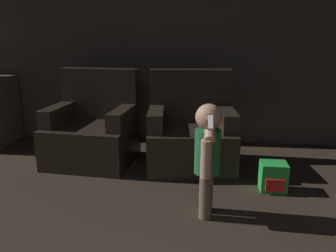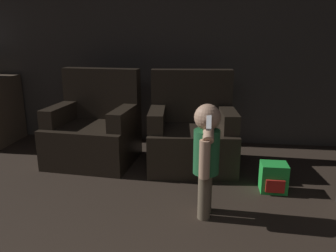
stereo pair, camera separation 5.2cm
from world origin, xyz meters
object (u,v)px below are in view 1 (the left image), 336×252
at_px(person_toddler, 208,152).
at_px(toy_backpack, 273,177).
at_px(armchair_left, 93,131).
at_px(armchair_right, 191,134).

height_order(person_toddler, toy_backpack, person_toddler).
bearing_deg(armchair_left, person_toddler, -35.36).
relative_size(armchair_left, person_toddler, 1.13).
xyz_separation_m(armchair_right, person_toddler, (0.17, -1.08, 0.19)).
height_order(armchair_left, armchair_right, same).
bearing_deg(armchair_left, armchair_right, 4.69).
bearing_deg(armchair_right, armchair_left, 174.81).
bearing_deg(toy_backpack, armchair_right, 144.42).
bearing_deg(person_toddler, armchair_right, -166.08).
height_order(armchair_left, toy_backpack, armchair_left).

